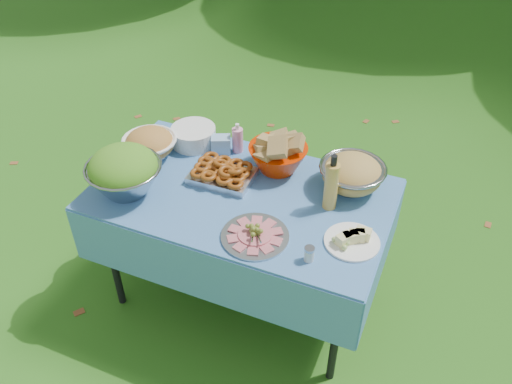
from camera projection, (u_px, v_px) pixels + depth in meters
The scene contains 14 objects.
ground at pixel (244, 294), 3.16m from camera, with size 80.00×80.00×0.00m, color #173C0A.
picnic_table at pixel (242, 247), 2.92m from camera, with size 1.46×0.86×0.76m, color #84D0FF.
salad_bowl at pixel (124, 171), 2.61m from camera, with size 0.37×0.37×0.24m, color #979A9F, non-canonical shape.
pasta_bowl_white at pixel (150, 143), 2.87m from camera, with size 0.28×0.28×0.16m, color white, non-canonical shape.
plate_stack at pixel (194, 136), 2.98m from camera, with size 0.25×0.25×0.10m, color white.
wipes_box at pixel (221, 144), 2.92m from camera, with size 0.10×0.07×0.09m, color #92C0EC.
sanitizer_bottle at pixel (238, 138), 2.91m from camera, with size 0.06×0.06×0.17m, color #FB9AC1.
bread_bowl at pixel (278, 152), 2.77m from camera, with size 0.31×0.31×0.20m, color red, non-canonical shape.
pasta_bowl_steel at pixel (352, 173), 2.66m from camera, with size 0.33×0.33×0.17m, color #979A9F, non-canonical shape.
fried_tray at pixel (222, 173), 2.74m from camera, with size 0.32×0.22×0.07m, color silver.
charcuterie_platter at pixel (255, 231), 2.41m from camera, with size 0.31×0.31×0.07m, color #A9ADB0.
oil_bottle at pixel (332, 182), 2.50m from camera, with size 0.07×0.07×0.30m, color gold.
cheese_plate at pixel (353, 237), 2.39m from camera, with size 0.25×0.25×0.07m, color white.
shaker at pixel (309, 254), 2.30m from camera, with size 0.05×0.05×0.07m, color silver.
Camera 1 is at (0.87, -1.88, 2.46)m, focal length 38.00 mm.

